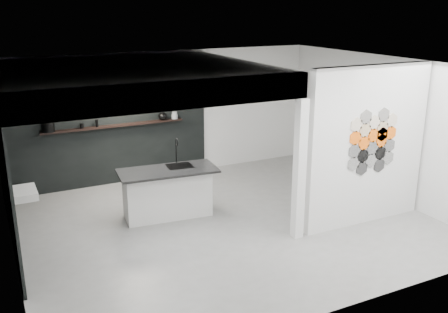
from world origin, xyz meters
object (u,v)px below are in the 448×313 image
Objects in this scene: partition_panel at (368,146)px; glass_bowl at (175,117)px; wall_basin at (23,193)px; kettle at (163,116)px; stockpot at (48,127)px; utensil_cup at (82,126)px; glass_vase at (175,115)px; bottle_dark at (97,123)px; kitchen_island at (168,192)px.

partition_panel is 20.68× the size of glass_bowl.
wall_basin is 3.78m from kettle.
glass_bowl is (-2.08, 3.87, -0.03)m from partition_panel.
utensil_cup is at bearing 0.00° from stockpot.
kettle is at bearing 180.00° from glass_vase.
partition_panel reaches higher than glass_vase.
utensil_cup is at bearing 180.00° from glass_vase.
partition_panel is at bearing -39.15° from stockpot.
kettle is 1.32× the size of bottle_dark.
kitchen_island is at bearing -114.78° from glass_vase.
partition_panel is at bearing -24.30° from kitchen_island.
kitchen_island is 2.50m from glass_vase.
utensil_cup is (-1.75, 0.00, -0.03)m from kettle.
kitchen_island is at bearing 150.04° from partition_panel.
kettle reaches higher than utensil_cup.
bottle_dark is at bearing 0.00° from utensil_cup.
partition_panel is 5.41m from bottle_dark.
stockpot is 2.67m from glass_vase.
kitchen_island is (-3.05, 1.76, -0.92)m from partition_panel.
utensil_cup is at bearing 180.00° from bottle_dark.
kitchen_island is 2.87m from stockpot.
glass_bowl is at bearing 0.00° from utensil_cup.
wall_basin is at bearing -175.36° from kitchen_island.
utensil_cup is (-2.03, 0.00, 0.00)m from glass_bowl.
partition_panel reaches higher than glass_bowl.
stockpot is 1.79× the size of glass_bowl.
bottle_dark reaches higher than glass_bowl.
glass_bowl and utensil_cup have the same top height.
partition_panel is 3.64m from kitchen_island.
kettle is at bearing 180.00° from glass_bowl.
partition_panel reaches higher than stockpot.
glass_bowl reaches higher than wall_basin.
kitchen_island is at bearing -70.61° from bottle_dark.
kitchen_island is at bearing -63.48° from utensil_cup.
stockpot reaches higher than bottle_dark.
partition_panel is 11.56× the size of stockpot.
wall_basin is 2.45m from kitchen_island.
bottle_dark reaches higher than kitchen_island.
bottle_dark reaches higher than wall_basin.
utensil_cup is (-2.03, 0.00, -0.03)m from glass_vase.
bottle_dark is at bearing 180.00° from glass_vase.
partition_panel is at bearing -43.31° from utensil_cup.
stockpot reaches higher than kettle.
stockpot is (-4.75, 3.87, 0.02)m from partition_panel.
wall_basin is at bearing 161.77° from partition_panel.
stockpot is at bearing 180.00° from glass_bowl.
stockpot is 1.54× the size of glass_vase.
glass_vase is at bearing 0.00° from utensil_cup.
partition_panel reaches higher than bottle_dark.
partition_panel is at bearing -18.23° from wall_basin.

